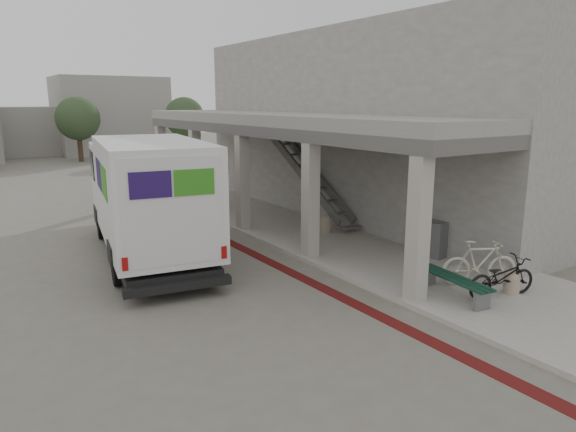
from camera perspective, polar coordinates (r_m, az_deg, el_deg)
ground at (r=13.32m, az=-3.70°, el=-6.85°), size 120.00×120.00×0.00m
bike_lane_stripe at (r=15.45m, az=-4.15°, el=-4.08°), size 0.35×40.00×0.01m
sidewalk at (r=15.56m, az=9.23°, el=-3.87°), size 4.40×28.00×0.12m
transit_building at (r=20.21m, az=6.89°, el=9.59°), size 7.60×17.00×7.00m
tree_mid at (r=41.78m, az=-22.33°, el=9.96°), size 3.20×3.20×4.80m
tree_right at (r=43.11m, az=-11.43°, el=10.70°), size 3.20×3.20×4.80m
fedex_truck at (r=15.21m, az=-15.38°, el=2.30°), size 3.69×8.33×3.43m
bench at (r=12.19m, az=17.93°, el=-7.06°), size 0.68×2.05×0.47m
bollard_near at (r=12.90m, az=23.61°, el=-6.75°), size 0.36×0.36×0.54m
bollard_far at (r=17.29m, az=4.20°, el=-0.88°), size 0.38×0.38×0.58m
utility_cabinet at (r=15.06m, az=15.97°, el=-2.50°), size 0.55×0.68×1.03m
bicycle_black at (r=12.54m, az=22.65°, el=-6.29°), size 1.84×1.00×0.92m
bicycle_cream at (r=13.11m, az=20.52°, el=-4.88°), size 1.87×1.34×1.11m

